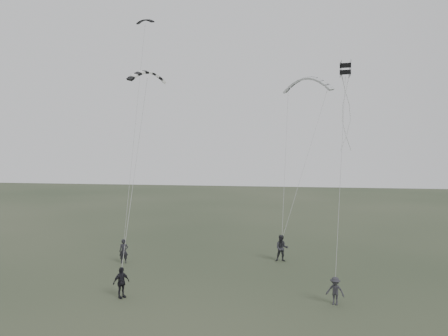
% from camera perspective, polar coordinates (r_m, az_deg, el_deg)
% --- Properties ---
extents(ground, '(140.00, 140.00, 0.00)m').
position_cam_1_polar(ground, '(26.91, -4.51, -15.22)').
color(ground, '#293622').
rests_on(ground, ground).
extents(flyer_left, '(0.72, 0.58, 1.72)m').
position_cam_1_polar(flyer_left, '(32.63, -12.97, -10.54)').
color(flyer_left, black).
rests_on(flyer_left, ground).
extents(flyer_right, '(0.98, 0.78, 1.93)m').
position_cam_1_polar(flyer_right, '(32.53, 7.55, -10.34)').
color(flyer_right, '#25252A').
rests_on(flyer_right, ground).
extents(flyer_center, '(0.92, 1.06, 1.71)m').
position_cam_1_polar(flyer_center, '(25.41, -13.28, -14.34)').
color(flyer_center, black).
rests_on(flyer_center, ground).
extents(flyer_far, '(1.07, 0.79, 1.47)m').
position_cam_1_polar(flyer_far, '(24.50, 14.31, -15.29)').
color(flyer_far, '#29282D').
rests_on(flyer_far, ground).
extents(kite_dark_small, '(1.74, 1.00, 0.65)m').
position_cam_1_polar(kite_dark_small, '(41.66, -10.28, 18.48)').
color(kite_dark_small, black).
rests_on(kite_dark_small, flyer_left).
extents(kite_pale_large, '(4.56, 2.66, 1.94)m').
position_cam_1_polar(kite_pale_large, '(39.02, 10.85, 11.44)').
color(kite_pale_large, '#AEB0B3').
rests_on(kite_pale_large, flyer_right).
extents(kite_striped, '(2.65, 2.44, 1.23)m').
position_cam_1_polar(kite_striped, '(31.24, -9.99, 12.22)').
color(kite_striped, black).
rests_on(kite_striped, flyer_center).
extents(kite_box, '(0.81, 0.90, 0.84)m').
position_cam_1_polar(kite_box, '(30.30, 15.58, 12.37)').
color(kite_box, black).
rests_on(kite_box, flyer_far).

